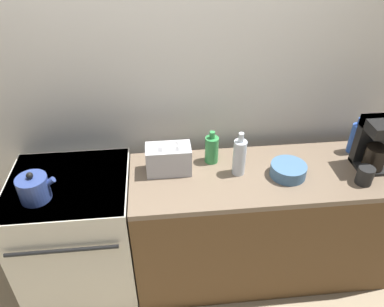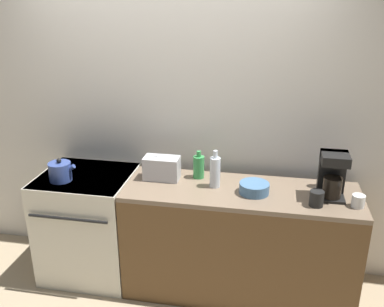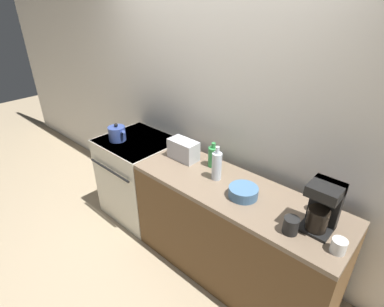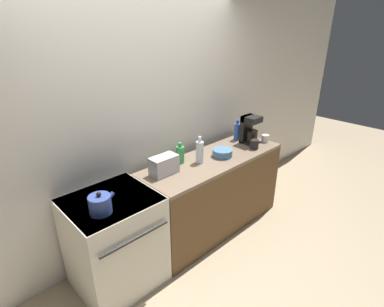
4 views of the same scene
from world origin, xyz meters
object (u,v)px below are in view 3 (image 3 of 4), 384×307
Objects in this scene: stove at (140,176)px; bottle_blue at (326,200)px; coffee_maker at (323,206)px; toaster at (183,150)px; bottle_clear at (217,166)px; kettle at (117,133)px; cup_white at (339,246)px; bowl at (243,192)px; cup_black at (291,225)px; bottle_green at (213,156)px.

bottle_blue is (1.86, 0.14, 0.54)m from stove.
toaster is at bearing 176.74° from coffee_maker.
stove is 1.19m from bottle_clear.
cup_white is at bearing -0.63° from kettle.
bottle_blue is 2.90× the size of cup_white.
bowl is at bearing -10.97° from bottle_clear.
toaster is at bearing 168.48° from cup_black.
bottle_green is at bearing 15.70° from toaster.
kettle is 0.79× the size of toaster.
kettle is at bearing -138.16° from stove.
bottle_blue is 0.34m from cup_black.
bottle_blue is (1.24, 0.09, 0.02)m from toaster.
toaster is 0.81× the size of coffee_maker.
stove is at bearing 175.80° from cup_white.
coffee_maker is 3.82× the size of cup_white.
coffee_maker is 1.55× the size of bowl.
cup_white is at bearing -36.93° from coffee_maker.
cup_black is at bearing -11.52° from toaster.
stove is 2.65× the size of coffee_maker.
bottle_clear is at bearing 179.23° from coffee_maker.
coffee_maker reaches higher than bottle_clear.
coffee_maker reaches higher than kettle.
kettle is at bearing -174.54° from bottle_clear.
bottle_clear is (-0.84, 0.01, -0.05)m from coffee_maker.
coffee_maker is 1.52× the size of bottle_green.
kettle is 2.20m from cup_white.
bottle_blue is at bearing 75.89° from cup_black.
bottle_green is at bearing 13.62° from kettle.
bottle_blue is 1.17× the size of bowl.
kettle is 1.20m from bottle_clear.
bottle_green reaches higher than kettle.
cup_white is (0.20, -0.29, -0.06)m from bottle_blue.
bottle_clear is at bearing 169.03° from bowl.
cup_black is (1.78, -0.19, 0.49)m from stove.
kettle is 2.02m from bottle_blue.
toaster is at bearing -175.86° from bottle_blue.
kettle is 0.64× the size of coffee_maker.
kettle is at bearing -172.48° from bottle_blue.
cup_white is (0.17, -0.13, -0.13)m from coffee_maker.
bottle_clear is 0.75m from cup_black.
bowl is (0.72, -0.12, -0.05)m from toaster.
kettle is at bearing 179.37° from cup_white.
bowl is at bearing 2.16° from kettle.
bottle_blue reaches higher than stove.
coffee_maker reaches higher than cup_white.
coffee_maker reaches higher than stove.
bottle_green is at bearing 171.33° from coffee_maker.
bottle_clear reaches higher than cup_white.
bottle_green is 2.51× the size of cup_white.
cup_white is at bearing -7.80° from bottle_clear.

